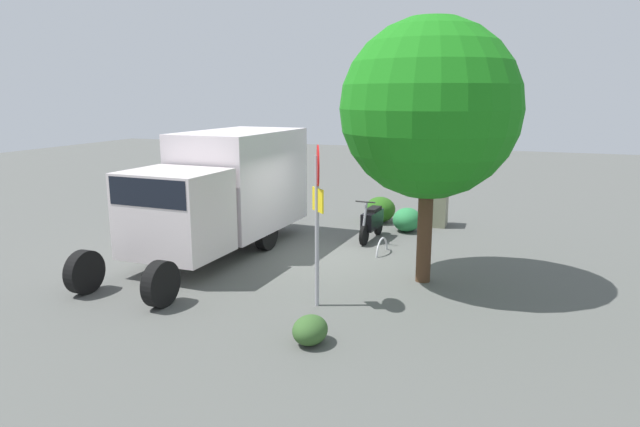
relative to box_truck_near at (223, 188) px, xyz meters
The scene contains 10 objects.
ground_plane 3.24m from the box_truck_near, 96.36° to the left, with size 60.00×60.00×0.00m, color #51534F.
box_truck_near is the anchor object (origin of this frame).
motorcycle 4.26m from the box_truck_near, 126.81° to the left, with size 1.81×0.55×1.20m.
stop_sign 4.56m from the box_truck_near, 52.63° to the left, with size 0.71×0.33×3.09m.
street_tree 5.67m from the box_truck_near, 83.39° to the left, with size 3.70×3.70×5.55m.
utility_cabinet 6.89m from the box_truck_near, 134.75° to the left, with size 0.77×0.41×1.14m, color gray.
bike_rack_hoop 4.39m from the box_truck_near, 106.62° to the left, with size 0.85×0.85×0.05m, color #B7B7BC.
shrub_near_sign 5.66m from the box_truck_near, 147.65° to the left, with size 1.18×0.96×0.80m, color #275B17.
shrub_mid_verge 6.13m from the box_truck_near, 43.09° to the left, with size 0.69×0.57×0.47m, color #335928.
shrub_by_tree 5.64m from the box_truck_near, 133.05° to the left, with size 1.02×0.84×0.70m, color #297C42.
Camera 1 is at (12.48, 4.36, 3.98)m, focal length 31.07 mm.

